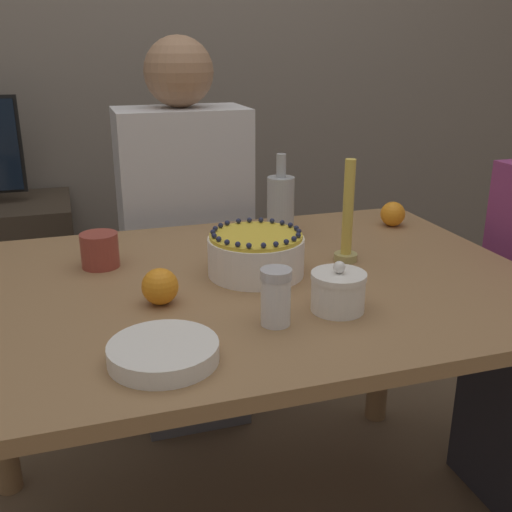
# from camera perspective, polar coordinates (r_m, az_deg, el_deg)

# --- Properties ---
(wall_behind) EXTENTS (8.00, 0.05, 2.60)m
(wall_behind) POSITION_cam_1_polar(r_m,az_deg,el_deg) (2.60, -10.78, 20.93)
(wall_behind) COLOR slate
(wall_behind) RESTS_ON ground_plane
(dining_table) EXTENTS (1.31, 0.90, 0.73)m
(dining_table) POSITION_cam_1_polar(r_m,az_deg,el_deg) (1.37, -1.39, -6.86)
(dining_table) COLOR #936D47
(dining_table) RESTS_ON ground_plane
(cake) EXTENTS (0.22, 0.22, 0.11)m
(cake) POSITION_cam_1_polar(r_m,az_deg,el_deg) (1.34, -0.00, 0.17)
(cake) COLOR white
(cake) RESTS_ON dining_table
(sugar_bowl) EXTENTS (0.11, 0.11, 0.10)m
(sugar_bowl) POSITION_cam_1_polar(r_m,az_deg,el_deg) (1.17, 7.83, -3.34)
(sugar_bowl) COLOR white
(sugar_bowl) RESTS_ON dining_table
(sugar_shaker) EXTENTS (0.06, 0.06, 0.11)m
(sugar_shaker) POSITION_cam_1_polar(r_m,az_deg,el_deg) (1.10, 1.69, -3.92)
(sugar_shaker) COLOR white
(sugar_shaker) RESTS_ON dining_table
(plate_stack) EXTENTS (0.18, 0.18, 0.03)m
(plate_stack) POSITION_cam_1_polar(r_m,az_deg,el_deg) (1.00, -8.81, -9.05)
(plate_stack) COLOR white
(plate_stack) RESTS_ON dining_table
(candle) EXTENTS (0.06, 0.06, 0.25)m
(candle) POSITION_cam_1_polar(r_m,az_deg,el_deg) (1.42, 8.71, 3.27)
(candle) COLOR tan
(candle) RESTS_ON dining_table
(bottle) EXTENTS (0.07, 0.07, 0.22)m
(bottle) POSITION_cam_1_polar(r_m,az_deg,el_deg) (1.61, 2.36, 4.92)
(bottle) COLOR #B2B7BC
(bottle) RESTS_ON dining_table
(cup) EXTENTS (0.09, 0.09, 0.08)m
(cup) POSITION_cam_1_polar(r_m,az_deg,el_deg) (1.43, -14.65, 0.54)
(cup) COLOR #993D33
(cup) RESTS_ON dining_table
(orange_fruit_0) EXTENTS (0.07, 0.07, 0.07)m
(orange_fruit_0) POSITION_cam_1_polar(r_m,az_deg,el_deg) (1.75, 12.90, 3.93)
(orange_fruit_0) COLOR orange
(orange_fruit_0) RESTS_ON dining_table
(orange_fruit_1) EXTENTS (0.07, 0.07, 0.07)m
(orange_fruit_1) POSITION_cam_1_polar(r_m,az_deg,el_deg) (1.20, -9.13, -2.87)
(orange_fruit_1) COLOR orange
(orange_fruit_1) RESTS_ON dining_table
(person_man_blue_shirt) EXTENTS (0.40, 0.34, 1.25)m
(person_man_blue_shirt) POSITION_cam_1_polar(r_m,az_deg,el_deg) (1.98, -6.52, -0.56)
(person_man_blue_shirt) COLOR #595960
(person_man_blue_shirt) RESTS_ON ground_plane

